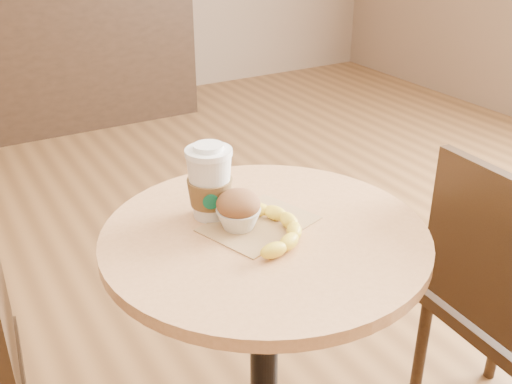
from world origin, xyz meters
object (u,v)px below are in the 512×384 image
coffee_cup (210,185)px  muffin (238,210)px  chair_right (506,303)px  cafe_table (264,306)px  banana (271,226)px

coffee_cup → muffin: size_ratio=1.76×
coffee_cup → chair_right: bearing=-4.3°
chair_right → muffin: (-0.63, 0.27, 0.32)m
cafe_table → banana: banana is taller
chair_right → muffin: bearing=69.8°
cafe_table → muffin: bearing=137.4°
banana → muffin: bearing=153.4°
chair_right → banana: size_ratio=3.71×
cafe_table → chair_right: size_ratio=0.86×
coffee_cup → banana: (0.08, -0.14, -0.06)m
chair_right → coffee_cup: coffee_cup is taller
chair_right → cafe_table: bearing=71.6°
coffee_cup → muffin: (0.03, -0.08, -0.03)m
muffin → banana: bearing=-50.7°
muffin → banana: muffin is taller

